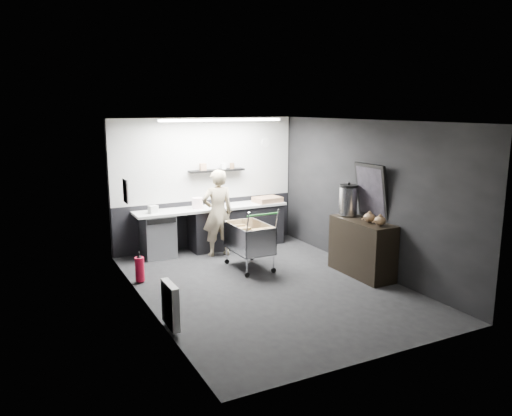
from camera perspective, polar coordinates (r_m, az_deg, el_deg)
name	(u,v)px	position (r m, az deg, el deg)	size (l,w,h in m)	color
floor	(267,285)	(8.39, 1.32, -8.84)	(5.50, 5.50, 0.00)	black
ceiling	(268,121)	(7.87, 1.41, 9.92)	(5.50, 5.50, 0.00)	white
wall_back	(206,183)	(10.49, -5.77, 2.85)	(5.50, 5.50, 0.00)	black
wall_front	(383,248)	(5.82, 14.32, -4.49)	(5.50, 5.50, 0.00)	black
wall_left	(145,218)	(7.31, -12.58, -1.15)	(5.50, 5.50, 0.00)	black
wall_right	(366,196)	(9.13, 12.49, 1.34)	(5.50, 5.50, 0.00)	black
kitchen_wall_panel	(206,159)	(10.41, -5.79, 5.56)	(3.95, 0.02, 1.70)	#B4B4AF
dado_panel	(207,223)	(10.63, -5.64, -1.69)	(3.95, 0.02, 1.00)	black
floating_shelf	(217,170)	(10.41, -4.51, 4.31)	(1.20, 0.22, 0.04)	black
wall_clock	(266,143)	(10.96, 1.10, 7.48)	(0.20, 0.20, 0.03)	silver
poster	(125,191)	(8.53, -14.71, 1.89)	(0.02, 0.30, 0.40)	white
poster_red_band	(125,187)	(8.52, -14.70, 2.36)	(0.01, 0.22, 0.10)	red
radiator	(170,305)	(6.79, -9.77, -10.87)	(0.10, 0.50, 0.60)	silver
ceiling_strip	(222,120)	(9.54, -3.95, 9.99)	(2.40, 0.20, 0.04)	white
prep_counter	(218,227)	(10.41, -4.32, -2.19)	(3.20, 0.61, 0.90)	black
person	(218,213)	(9.84, -4.41, -0.57)	(0.63, 0.41, 1.73)	beige
shopping_cart	(249,240)	(9.10, -0.78, -3.66)	(0.62, 1.01, 1.13)	silver
sideboard	(361,240)	(8.95, 11.96, -3.63)	(0.56, 1.31, 1.96)	black
fire_extinguisher	(140,268)	(8.67, -13.15, -6.73)	(0.15, 0.15, 0.51)	red
cardboard_box	(267,200)	(10.74, 1.32, 0.97)	(0.55, 0.42, 0.11)	#976F50
pink_tub	(197,203)	(10.14, -6.71, 0.57)	(0.22, 0.22, 0.22)	white
white_container	(153,209)	(9.82, -11.67, -0.15)	(0.16, 0.13, 0.15)	silver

